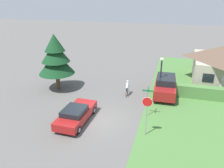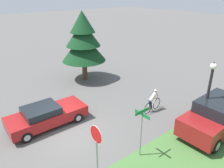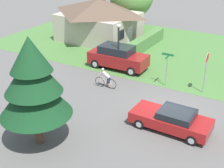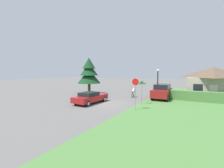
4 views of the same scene
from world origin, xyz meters
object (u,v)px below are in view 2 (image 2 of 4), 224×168
object	(u,v)px
cyclist	(153,101)
street_lamp	(209,88)
stop_sign	(97,146)
street_name_sign	(142,124)
conifer_tall_near	(83,40)
parked_suv_right	(216,116)
sedan_left_lane	(46,115)

from	to	relation	value
cyclist	street_lamp	world-z (taller)	street_lamp
stop_sign	street_name_sign	distance (m)	2.77
stop_sign	street_lamp	distance (m)	7.21
street_lamp	street_name_sign	world-z (taller)	street_lamp
street_lamp	conifer_tall_near	bearing A→B (deg)	-173.91
parked_suv_right	street_lamp	world-z (taller)	street_lamp
sedan_left_lane	parked_suv_right	xyz separation A→B (m)	(6.58, 7.23, 0.33)
cyclist	conifer_tall_near	world-z (taller)	conifer_tall_near
stop_sign	street_name_sign	world-z (taller)	stop_sign
parked_suv_right	conifer_tall_near	size ratio (longest dim) A/B	0.84
conifer_tall_near	parked_suv_right	bearing A→B (deg)	7.53
stop_sign	street_lamp	size ratio (longest dim) A/B	0.74
street_name_sign	conifer_tall_near	xyz separation A→B (m)	(-10.09, 3.30, 1.78)
parked_suv_right	street_lamp	bearing A→B (deg)	121.40
cyclist	parked_suv_right	size ratio (longest dim) A/B	0.35
cyclist	street_lamp	distance (m)	3.77
sedan_left_lane	stop_sign	xyz separation A→B (m)	(5.63, -0.30, 1.48)
stop_sign	parked_suv_right	bearing A→B (deg)	-98.20
parked_suv_right	street_name_sign	size ratio (longest dim) A/B	1.94
sedan_left_lane	conifer_tall_near	xyz separation A→B (m)	(-4.76, 5.73, 2.90)
stop_sign	conifer_tall_near	xyz separation A→B (m)	(-10.38, 6.03, 1.42)
sedan_left_lane	cyclist	distance (m)	6.78
parked_suv_right	cyclist	bearing A→B (deg)	104.85
street_lamp	parked_suv_right	bearing A→B (deg)	32.61
street_name_sign	sedan_left_lane	bearing A→B (deg)	-155.50
stop_sign	street_lamp	xyz separation A→B (m)	(0.41, 7.18, 0.43)
cyclist	conifer_tall_near	xyz separation A→B (m)	(-7.60, -0.42, 2.86)
parked_suv_right	stop_sign	bearing A→B (deg)	171.60
parked_suv_right	stop_sign	world-z (taller)	stop_sign
parked_suv_right	street_name_sign	xyz separation A→B (m)	(-1.24, -4.80, 0.80)
stop_sign	conifer_tall_near	size ratio (longest dim) A/B	0.51
sedan_left_lane	parked_suv_right	distance (m)	9.78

